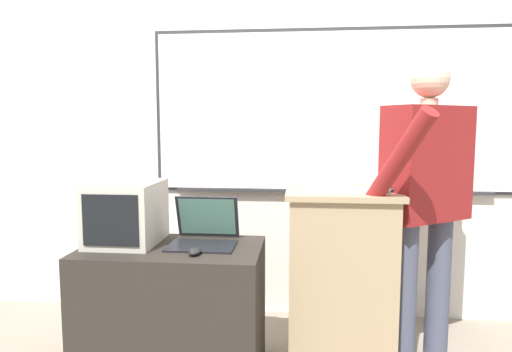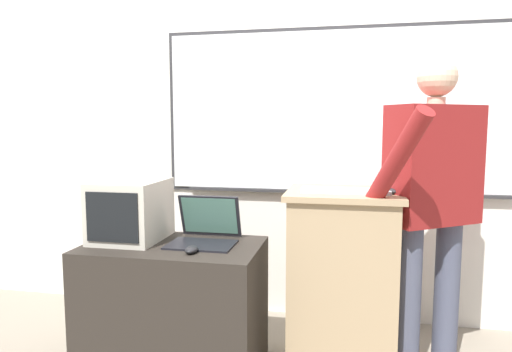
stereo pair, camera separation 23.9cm
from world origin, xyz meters
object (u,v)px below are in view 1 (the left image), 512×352
crt_monitor (126,213)px  computer_mouse_by_laptop (195,251)px  person_presenter (426,191)px  computer_mouse_by_keyboard (391,189)px  laptop (205,228)px  lectern_podium (340,277)px  side_desk (173,310)px  wireless_keyboard (344,190)px

crt_monitor → computer_mouse_by_laptop: bearing=-24.5°
person_presenter → computer_mouse_by_keyboard: person_presenter is taller
laptop → computer_mouse_by_keyboard: size_ratio=3.48×
computer_mouse_by_laptop → lectern_podium: bearing=24.2°
side_desk → crt_monitor: 0.57m
lectern_podium → side_desk: bearing=-167.7°
computer_mouse_by_laptop → crt_monitor: 0.48m
computer_mouse_by_laptop → person_presenter: bearing=17.1°
person_presenter → wireless_keyboard: (-0.44, -0.10, 0.01)m
computer_mouse_by_laptop → crt_monitor: crt_monitor is taller
lectern_podium → person_presenter: person_presenter is taller
lectern_podium → laptop: size_ratio=2.78×
side_desk → person_presenter: size_ratio=0.56×
computer_mouse_by_keyboard → crt_monitor: bearing=-176.5°
person_presenter → crt_monitor: bearing=151.9°
person_presenter → crt_monitor: 1.61m
lectern_podium → side_desk: 0.92m
lectern_podium → wireless_keyboard: (0.01, -0.06, 0.49)m
wireless_keyboard → computer_mouse_by_laptop: (-0.74, -0.27, -0.28)m
person_presenter → computer_mouse_by_laptop: size_ratio=16.52×
wireless_keyboard → computer_mouse_by_keyboard: computer_mouse_by_keyboard is taller
lectern_podium → side_desk: size_ratio=1.04×
computer_mouse_by_laptop → computer_mouse_by_keyboard: (0.98, 0.28, 0.28)m
computer_mouse_by_keyboard → side_desk: bearing=-173.0°
lectern_podium → laptop: 0.78m
computer_mouse_by_laptop → laptop: bearing=89.5°
lectern_podium → person_presenter: (0.45, 0.03, 0.48)m
side_desk → crt_monitor: size_ratio=2.26×
person_presenter → computer_mouse_by_keyboard: 0.22m
wireless_keyboard → computer_mouse_by_keyboard: bearing=2.6°
wireless_keyboard → computer_mouse_by_laptop: 0.83m
side_desk → computer_mouse_by_keyboard: 1.31m
computer_mouse_by_laptop → wireless_keyboard: bearing=19.8°
computer_mouse_by_keyboard → laptop: bearing=-177.6°
side_desk → lectern_podium: bearing=12.3°
side_desk → crt_monitor: bearing=168.4°
computer_mouse_by_laptop → computer_mouse_by_keyboard: 1.06m
laptop → wireless_keyboard: wireless_keyboard is taller
laptop → computer_mouse_by_laptop: (-0.00, -0.24, -0.06)m
wireless_keyboard → crt_monitor: (-1.16, -0.08, -0.13)m
side_desk → laptop: 0.46m
lectern_podium → computer_mouse_by_laptop: size_ratio=9.69×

